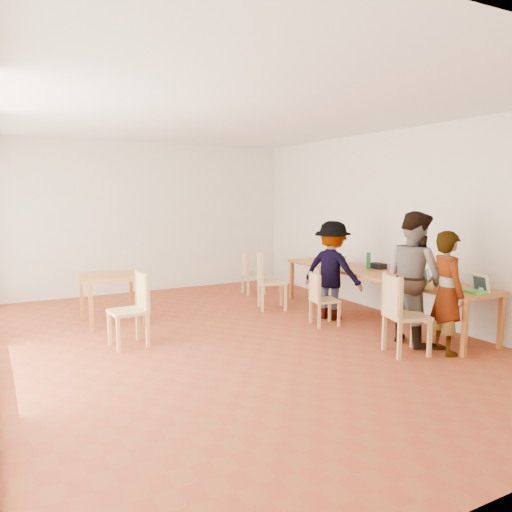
# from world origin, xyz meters

# --- Properties ---
(ground) EXTENTS (8.00, 8.00, 0.00)m
(ground) POSITION_xyz_m (0.00, 0.00, 0.00)
(ground) COLOR brown
(ground) RESTS_ON ground
(wall_back) EXTENTS (6.00, 0.10, 3.00)m
(wall_back) POSITION_xyz_m (0.00, 4.00, 1.50)
(wall_back) COLOR silver
(wall_back) RESTS_ON ground
(wall_right) EXTENTS (0.10, 8.00, 3.00)m
(wall_right) POSITION_xyz_m (3.00, 0.00, 1.50)
(wall_right) COLOR silver
(wall_right) RESTS_ON ground
(ceiling) EXTENTS (6.00, 8.00, 0.04)m
(ceiling) POSITION_xyz_m (0.00, 0.00, 3.02)
(ceiling) COLOR white
(ceiling) RESTS_ON wall_back
(communal_table) EXTENTS (0.80, 4.00, 0.75)m
(communal_table) POSITION_xyz_m (2.50, -0.02, 0.70)
(communal_table) COLOR #A95B25
(communal_table) RESTS_ON ground
(side_table) EXTENTS (0.90, 0.90, 0.75)m
(side_table) POSITION_xyz_m (-1.22, 1.75, 0.67)
(side_table) COLOR #A95B25
(side_table) RESTS_ON ground
(chair_near) EXTENTS (0.58, 0.58, 0.53)m
(chair_near) POSITION_xyz_m (1.56, -1.48, 0.61)
(chair_near) COLOR tan
(chair_near) RESTS_ON ground
(chair_mid) EXTENTS (0.44, 0.44, 0.42)m
(chair_mid) POSITION_xyz_m (1.49, 0.10, 0.49)
(chair_mid) COLOR tan
(chair_mid) RESTS_ON ground
(chair_far) EXTENTS (0.59, 0.59, 0.53)m
(chair_far) POSITION_xyz_m (1.31, 1.41, 0.61)
(chair_far) COLOR tan
(chair_far) RESTS_ON ground
(chair_empty) EXTENTS (0.44, 0.44, 0.45)m
(chair_empty) POSITION_xyz_m (1.65, 2.69, 0.51)
(chair_empty) COLOR tan
(chair_empty) RESTS_ON ground
(chair_spare) EXTENTS (0.48, 0.48, 0.51)m
(chair_spare) POSITION_xyz_m (-1.20, 0.46, 0.59)
(chair_spare) COLOR tan
(chair_spare) RESTS_ON ground
(person_near) EXTENTS (0.51, 0.64, 1.53)m
(person_near) POSITION_xyz_m (2.10, -1.72, 0.77)
(person_near) COLOR gray
(person_near) RESTS_ON ground
(person_mid) EXTENTS (0.71, 0.89, 1.76)m
(person_mid) POSITION_xyz_m (2.07, -1.20, 0.88)
(person_mid) COLOR gray
(person_mid) RESTS_ON ground
(person_far) EXTENTS (0.94, 1.15, 1.56)m
(person_far) POSITION_xyz_m (1.91, 0.34, 0.78)
(person_far) COLOR gray
(person_far) RESTS_ON ground
(laptop_near) EXTENTS (0.26, 0.29, 0.22)m
(laptop_near) POSITION_xyz_m (2.53, -1.82, 0.81)
(laptop_near) COLOR #4CD836
(laptop_near) RESTS_ON communal_table
(laptop_mid) EXTENTS (0.24, 0.27, 0.21)m
(laptop_mid) POSITION_xyz_m (2.44, -0.97, 0.81)
(laptop_mid) COLOR #4CD836
(laptop_mid) RESTS_ON communal_table
(laptop_far) EXTENTS (0.20, 0.23, 0.18)m
(laptop_far) POSITION_xyz_m (2.54, 0.92, 0.80)
(laptop_far) COLOR #4CD836
(laptop_far) RESTS_ON communal_table
(yellow_mug) EXTENTS (0.11, 0.11, 0.09)m
(yellow_mug) POSITION_xyz_m (2.19, -1.06, 0.79)
(yellow_mug) COLOR yellow
(yellow_mug) RESTS_ON communal_table
(green_bottle) EXTENTS (0.07, 0.07, 0.28)m
(green_bottle) POSITION_xyz_m (2.60, 0.29, 0.89)
(green_bottle) COLOR #1C7235
(green_bottle) RESTS_ON communal_table
(clear_glass) EXTENTS (0.07, 0.07, 0.09)m
(clear_glass) POSITION_xyz_m (2.22, -1.72, 0.80)
(clear_glass) COLOR silver
(clear_glass) RESTS_ON communal_table
(condiment_cup) EXTENTS (0.08, 0.08, 0.06)m
(condiment_cup) POSITION_xyz_m (2.59, -1.85, 0.78)
(condiment_cup) COLOR white
(condiment_cup) RESTS_ON communal_table
(pink_phone) EXTENTS (0.05, 0.10, 0.01)m
(pink_phone) POSITION_xyz_m (2.72, 1.79, 0.76)
(pink_phone) COLOR #E8428C
(pink_phone) RESTS_ON communal_table
(black_pouch) EXTENTS (0.16, 0.26, 0.09)m
(black_pouch) POSITION_xyz_m (2.80, 0.29, 0.80)
(black_pouch) COLOR black
(black_pouch) RESTS_ON communal_table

